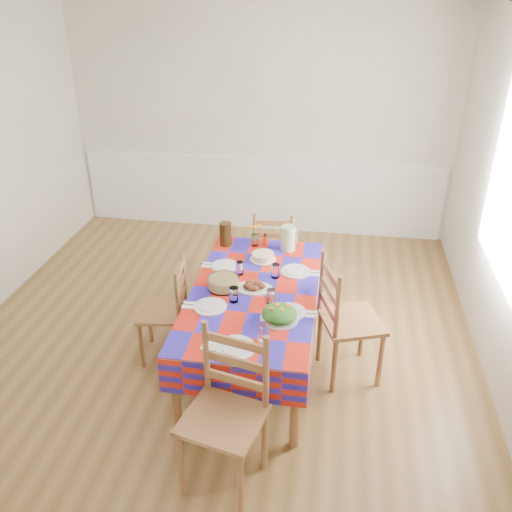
{
  "coord_description": "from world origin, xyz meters",
  "views": [
    {
      "loc": [
        0.95,
        -3.75,
        2.93
      ],
      "look_at": [
        0.37,
        -0.11,
        0.98
      ],
      "focal_mm": 38.0,
      "sensor_mm": 36.0,
      "label": 1
    }
  ],
  "objects_px": {
    "chair_near": "(226,414)",
    "meat_platter": "(254,287)",
    "chair_far": "(273,253)",
    "dining_table": "(254,299)",
    "chair_right": "(346,321)",
    "tea_pitcher": "(225,234)",
    "chair_left": "(167,311)",
    "green_pitcher": "(288,238)"
  },
  "relations": [
    {
      "from": "chair_far",
      "to": "chair_right",
      "type": "xyz_separation_m",
      "value": [
        0.72,
        -1.16,
        0.06
      ]
    },
    {
      "from": "tea_pitcher",
      "to": "chair_far",
      "type": "height_order",
      "value": "tea_pitcher"
    },
    {
      "from": "chair_right",
      "to": "tea_pitcher",
      "type": "bearing_deg",
      "value": 36.01
    },
    {
      "from": "green_pitcher",
      "to": "dining_table",
      "type": "bearing_deg",
      "value": -104.02
    },
    {
      "from": "chair_near",
      "to": "green_pitcher",
      "type": "bearing_deg",
      "value": 98.28
    },
    {
      "from": "meat_platter",
      "to": "chair_right",
      "type": "height_order",
      "value": "chair_right"
    },
    {
      "from": "dining_table",
      "to": "chair_near",
      "type": "bearing_deg",
      "value": -89.43
    },
    {
      "from": "tea_pitcher",
      "to": "chair_right",
      "type": "xyz_separation_m",
      "value": [
        1.11,
        -0.76,
        -0.31
      ]
    },
    {
      "from": "green_pitcher",
      "to": "tea_pitcher",
      "type": "distance_m",
      "value": 0.57
    },
    {
      "from": "chair_left",
      "to": "chair_right",
      "type": "relative_size",
      "value": 0.86
    },
    {
      "from": "chair_near",
      "to": "meat_platter",
      "type": "bearing_deg",
      "value": 104.33
    },
    {
      "from": "chair_near",
      "to": "chair_left",
      "type": "relative_size",
      "value": 1.18
    },
    {
      "from": "tea_pitcher",
      "to": "chair_right",
      "type": "bearing_deg",
      "value": -34.49
    },
    {
      "from": "dining_table",
      "to": "chair_right",
      "type": "xyz_separation_m",
      "value": [
        0.72,
        -0.02,
        -0.12
      ]
    },
    {
      "from": "meat_platter",
      "to": "tea_pitcher",
      "type": "bearing_deg",
      "value": 117.62
    },
    {
      "from": "meat_platter",
      "to": "chair_far",
      "type": "bearing_deg",
      "value": 89.57
    },
    {
      "from": "dining_table",
      "to": "chair_near",
      "type": "height_order",
      "value": "chair_near"
    },
    {
      "from": "dining_table",
      "to": "green_pitcher",
      "type": "relative_size",
      "value": 8.13
    },
    {
      "from": "green_pitcher",
      "to": "chair_right",
      "type": "relative_size",
      "value": 0.22
    },
    {
      "from": "meat_platter",
      "to": "tea_pitcher",
      "type": "relative_size",
      "value": 1.36
    },
    {
      "from": "tea_pitcher",
      "to": "chair_near",
      "type": "bearing_deg",
      "value": -78.2
    },
    {
      "from": "chair_far",
      "to": "green_pitcher",
      "type": "bearing_deg",
      "value": 108.48
    },
    {
      "from": "chair_right",
      "to": "chair_left",
      "type": "bearing_deg",
      "value": 69.65
    },
    {
      "from": "chair_far",
      "to": "meat_platter",
      "type": "bearing_deg",
      "value": 84.02
    },
    {
      "from": "dining_table",
      "to": "tea_pitcher",
      "type": "xyz_separation_m",
      "value": [
        -0.38,
        0.74,
        0.19
      ]
    },
    {
      "from": "chair_near",
      "to": "chair_right",
      "type": "distance_m",
      "value": 1.33
    },
    {
      "from": "dining_table",
      "to": "meat_platter",
      "type": "height_order",
      "value": "meat_platter"
    },
    {
      "from": "chair_near",
      "to": "chair_right",
      "type": "height_order",
      "value": "chair_near"
    },
    {
      "from": "chair_left",
      "to": "dining_table",
      "type": "bearing_deg",
      "value": 81.96
    },
    {
      "from": "meat_platter",
      "to": "chair_near",
      "type": "bearing_deg",
      "value": -89.22
    },
    {
      "from": "tea_pitcher",
      "to": "chair_left",
      "type": "distance_m",
      "value": 0.9
    },
    {
      "from": "chair_near",
      "to": "chair_left",
      "type": "bearing_deg",
      "value": 136.32
    },
    {
      "from": "chair_far",
      "to": "chair_left",
      "type": "distance_m",
      "value": 1.36
    },
    {
      "from": "dining_table",
      "to": "meat_platter",
      "type": "xyz_separation_m",
      "value": [
        -0.0,
        0.02,
        0.1
      ]
    },
    {
      "from": "green_pitcher",
      "to": "chair_left",
      "type": "distance_m",
      "value": 1.23
    },
    {
      "from": "meat_platter",
      "to": "green_pitcher",
      "type": "bearing_deg",
      "value": 75.27
    },
    {
      "from": "chair_near",
      "to": "chair_far",
      "type": "height_order",
      "value": "chair_near"
    },
    {
      "from": "tea_pitcher",
      "to": "chair_left",
      "type": "bearing_deg",
      "value": -115.04
    },
    {
      "from": "chair_far",
      "to": "tea_pitcher",
      "type": "bearing_deg",
      "value": 40.72
    },
    {
      "from": "meat_platter",
      "to": "chair_far",
      "type": "xyz_separation_m",
      "value": [
        0.01,
        1.13,
        -0.28
      ]
    },
    {
      "from": "meat_platter",
      "to": "tea_pitcher",
      "type": "height_order",
      "value": "tea_pitcher"
    },
    {
      "from": "tea_pitcher",
      "to": "chair_left",
      "type": "relative_size",
      "value": 0.24
    }
  ]
}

